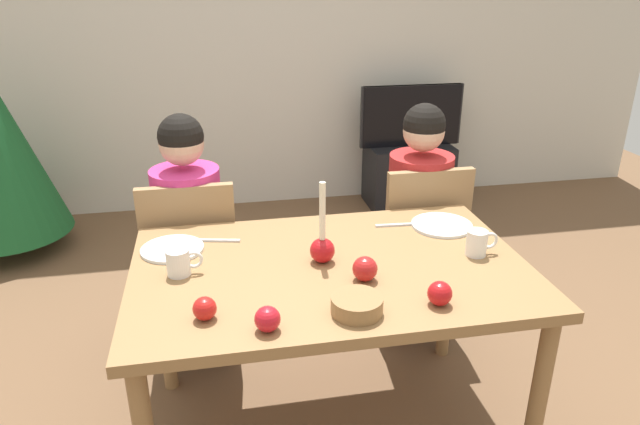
# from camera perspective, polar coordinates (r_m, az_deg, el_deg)

# --- Properties ---
(back_wall) EXTENTS (6.40, 0.10, 2.60)m
(back_wall) POSITION_cam_1_polar(r_m,az_deg,el_deg) (4.40, -6.18, 17.31)
(back_wall) COLOR beige
(back_wall) RESTS_ON ground
(dining_table) EXTENTS (1.40, 0.90, 0.75)m
(dining_table) POSITION_cam_1_polar(r_m,az_deg,el_deg) (2.08, 1.04, -7.26)
(dining_table) COLOR olive
(dining_table) RESTS_ON ground
(chair_left) EXTENTS (0.40, 0.40, 0.90)m
(chair_left) POSITION_cam_1_polar(r_m,az_deg,el_deg) (2.66, -12.60, -4.58)
(chair_left) COLOR #99754C
(chair_left) RESTS_ON ground
(chair_right) EXTENTS (0.40, 0.40, 0.90)m
(chair_right) POSITION_cam_1_polar(r_m,az_deg,el_deg) (2.82, 9.78, -2.72)
(chair_right) COLOR #99754C
(chair_right) RESTS_ON ground
(person_left_child) EXTENTS (0.30, 0.30, 1.17)m
(person_left_child) POSITION_cam_1_polar(r_m,az_deg,el_deg) (2.66, -12.70, -3.16)
(person_left_child) COLOR #33384C
(person_left_child) RESTS_ON ground
(person_right_child) EXTENTS (0.30, 0.30, 1.17)m
(person_right_child) POSITION_cam_1_polar(r_m,az_deg,el_deg) (2.82, 9.63, -1.39)
(person_right_child) COLOR #33384C
(person_right_child) RESTS_ON ground
(tv_stand) EXTENTS (0.64, 0.40, 0.48)m
(tv_stand) POSITION_cam_1_polar(r_m,az_deg,el_deg) (4.57, 8.73, 3.75)
(tv_stand) COLOR black
(tv_stand) RESTS_ON ground
(tv) EXTENTS (0.79, 0.05, 0.46)m
(tv) POSITION_cam_1_polar(r_m,az_deg,el_deg) (4.44, 9.08, 9.49)
(tv) COLOR black
(tv) RESTS_ON tv_stand
(candle_centerpiece) EXTENTS (0.09, 0.09, 0.30)m
(candle_centerpiece) POSITION_cam_1_polar(r_m,az_deg,el_deg) (2.04, 0.23, -3.32)
(candle_centerpiece) COLOR red
(candle_centerpiece) RESTS_ON dining_table
(plate_left) EXTENTS (0.23, 0.23, 0.01)m
(plate_left) POSITION_cam_1_polar(r_m,az_deg,el_deg) (2.21, -14.48, -3.53)
(plate_left) COLOR silver
(plate_left) RESTS_ON dining_table
(plate_right) EXTENTS (0.25, 0.25, 0.01)m
(plate_right) POSITION_cam_1_polar(r_m,az_deg,el_deg) (2.39, 12.02, -1.23)
(plate_right) COLOR silver
(plate_right) RESTS_ON dining_table
(mug_left) EXTENTS (0.12, 0.08, 0.09)m
(mug_left) POSITION_cam_1_polar(r_m,az_deg,el_deg) (2.02, -13.81, -4.82)
(mug_left) COLOR white
(mug_left) RESTS_ON dining_table
(mug_right) EXTENTS (0.12, 0.08, 0.10)m
(mug_right) POSITION_cam_1_polar(r_m,az_deg,el_deg) (2.17, 15.42, -2.92)
(mug_right) COLOR white
(mug_right) RESTS_ON dining_table
(fork_left) EXTENTS (0.18, 0.05, 0.01)m
(fork_left) POSITION_cam_1_polar(r_m,az_deg,el_deg) (2.25, -10.22, -2.75)
(fork_left) COLOR silver
(fork_left) RESTS_ON dining_table
(fork_right) EXTENTS (0.18, 0.03, 0.01)m
(fork_right) POSITION_cam_1_polar(r_m,az_deg,el_deg) (2.37, 7.67, -1.22)
(fork_right) COLOR silver
(fork_right) RESTS_ON dining_table
(bowl_walnuts) EXTENTS (0.16, 0.16, 0.05)m
(bowl_walnuts) POSITION_cam_1_polar(r_m,az_deg,el_deg) (1.77, 3.69, -9.17)
(bowl_walnuts) COLOR olive
(bowl_walnuts) RESTS_ON dining_table
(apple_near_candle) EXTENTS (0.07, 0.07, 0.07)m
(apple_near_candle) POSITION_cam_1_polar(r_m,az_deg,el_deg) (1.76, -11.40, -9.35)
(apple_near_candle) COLOR red
(apple_near_candle) RESTS_ON dining_table
(apple_by_left_plate) EXTENTS (0.09, 0.09, 0.09)m
(apple_by_left_plate) POSITION_cam_1_polar(r_m,az_deg,el_deg) (1.93, 4.49, -5.61)
(apple_by_left_plate) COLOR #B31D1C
(apple_by_left_plate) RESTS_ON dining_table
(apple_by_right_mug) EXTENTS (0.08, 0.08, 0.08)m
(apple_by_right_mug) POSITION_cam_1_polar(r_m,az_deg,el_deg) (1.68, -5.25, -10.51)
(apple_by_right_mug) COLOR red
(apple_by_right_mug) RESTS_ON dining_table
(apple_far_edge) EXTENTS (0.08, 0.08, 0.08)m
(apple_far_edge) POSITION_cam_1_polar(r_m,az_deg,el_deg) (1.84, 11.83, -7.89)
(apple_far_edge) COLOR red
(apple_far_edge) RESTS_ON dining_table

